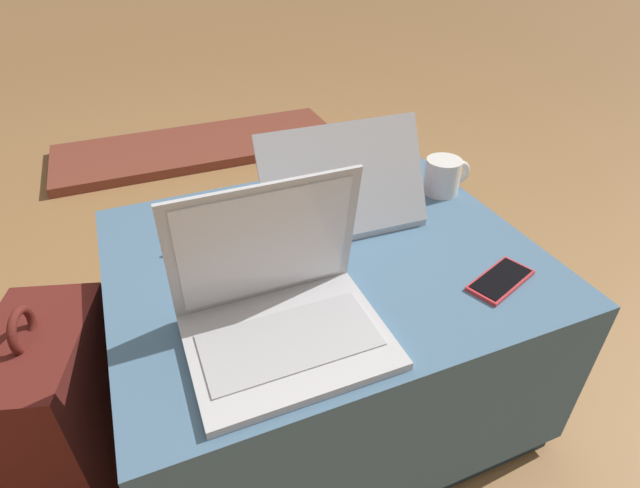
{
  "coord_description": "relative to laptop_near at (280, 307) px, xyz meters",
  "views": [
    {
      "loc": [
        -0.33,
        -0.79,
        1.08
      ],
      "look_at": [
        -0.04,
        -0.07,
        0.53
      ],
      "focal_mm": 28.0,
      "sensor_mm": 36.0,
      "label": 1
    }
  ],
  "objects": [
    {
      "name": "fireplace_hearth",
      "position": [
        0.16,
        1.82,
        -0.48
      ],
      "size": [
        1.4,
        0.5,
        0.04
      ],
      "color": "brown",
      "rests_on": "ground_plane"
    },
    {
      "name": "cell_phone",
      "position": [
        0.44,
        -0.04,
        -0.05
      ],
      "size": [
        0.16,
        0.11,
        0.01
      ],
      "rotation": [
        0.0,
        0.0,
        1.93
      ],
      "color": "red",
      "rests_on": "ottoman"
    },
    {
      "name": "ground_plane",
      "position": [
        0.16,
        0.19,
        -0.51
      ],
      "size": [
        14.0,
        14.0,
        0.0
      ],
      "primitive_type": "plane",
      "color": "#9E7042"
    },
    {
      "name": "backpack",
      "position": [
        -0.44,
        0.21,
        -0.31
      ],
      "size": [
        0.31,
        0.36,
        0.47
      ],
      "rotation": [
        0.0,
        0.0,
        -1.87
      ],
      "color": "#5B1E19",
      "rests_on": "ground_plane"
    },
    {
      "name": "coffee_mug",
      "position": [
        0.54,
        0.32,
        -0.01
      ],
      "size": [
        0.13,
        0.09,
        0.09
      ],
      "color": "white",
      "rests_on": "ottoman"
    },
    {
      "name": "ottoman",
      "position": [
        0.16,
        0.19,
        -0.28
      ],
      "size": [
        0.89,
        0.73,
        0.45
      ],
      "color": "#2A3D4E",
      "rests_on": "ground_plane"
    },
    {
      "name": "laptop_far",
      "position": [
        0.24,
        0.3,
        -0.01
      ],
      "size": [
        0.38,
        0.26,
        0.23
      ],
      "rotation": [
        0.0,
        0.0,
        3.11
      ],
      "color": "silver",
      "rests_on": "ottoman"
    },
    {
      "name": "laptop_near",
      "position": [
        0.0,
        0.0,
        0.0
      ],
      "size": [
        0.33,
        0.26,
        0.27
      ],
      "rotation": [
        0.0,
        0.0,
        -0.0
      ],
      "color": "silver",
      "rests_on": "ottoman"
    }
  ]
}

